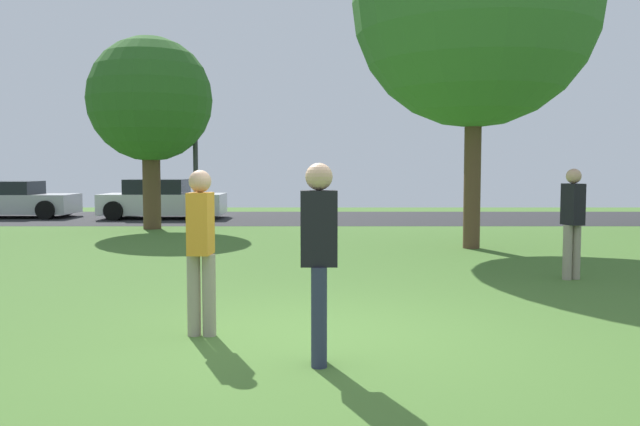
# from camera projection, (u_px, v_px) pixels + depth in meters

# --- Properties ---
(ground_plane) EXTENTS (44.00, 44.00, 0.00)m
(ground_plane) POSITION_uv_depth(u_px,v_px,m) (319.00, 340.00, 6.60)
(ground_plane) COLOR #47702D
(road_strip) EXTENTS (44.00, 6.40, 0.01)m
(road_strip) POSITION_uv_depth(u_px,v_px,m) (322.00, 218.00, 22.56)
(road_strip) COLOR #28282B
(road_strip) RESTS_ON ground_plane
(oak_tree_right) EXTENTS (5.22, 5.22, 7.83)m
(oak_tree_right) POSITION_uv_depth(u_px,v_px,m) (478.00, 4.00, 13.75)
(oak_tree_right) COLOR brown
(oak_tree_right) RESTS_ON ground_plane
(oak_tree_center) EXTENTS (3.50, 3.50, 5.43)m
(oak_tree_center) POSITION_uv_depth(u_px,v_px,m) (153.00, 100.00, 18.35)
(oak_tree_center) COLOR brown
(oak_tree_center) RESTS_ON ground_plane
(person_catcher) EXTENTS (0.32, 0.30, 1.79)m
(person_catcher) POSITION_uv_depth(u_px,v_px,m) (322.00, 253.00, 5.71)
(person_catcher) COLOR #2D334C
(person_catcher) RESTS_ON ground_plane
(person_bystander) EXTENTS (0.31, 0.37, 1.73)m
(person_bystander) POSITION_uv_depth(u_px,v_px,m) (576.00, 218.00, 10.10)
(person_bystander) COLOR gray
(person_bystander) RESTS_ON ground_plane
(person_walking) EXTENTS (0.30, 0.34, 1.72)m
(person_walking) POSITION_uv_depth(u_px,v_px,m) (204.00, 244.00, 6.71)
(person_walking) COLOR gray
(person_walking) RESTS_ON ground_plane
(parked_car_silver) EXTENTS (4.09, 1.98, 1.27)m
(parked_car_silver) POSITION_uv_depth(u_px,v_px,m) (17.00, 201.00, 22.80)
(parked_car_silver) COLOR #B7B7BC
(parked_car_silver) RESTS_ON ground_plane
(parked_car_white) EXTENTS (4.13, 2.03, 1.35)m
(parked_car_white) POSITION_uv_depth(u_px,v_px,m) (165.00, 200.00, 22.39)
(parked_car_white) COLOR white
(parked_car_white) RESTS_ON ground_plane
(street_lamp_post) EXTENTS (0.14, 0.14, 4.50)m
(street_lamp_post) POSITION_uv_depth(u_px,v_px,m) (198.00, 150.00, 18.63)
(street_lamp_post) COLOR #2D2D33
(street_lamp_post) RESTS_ON ground_plane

